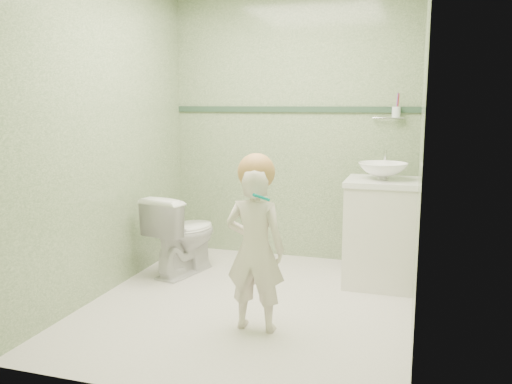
% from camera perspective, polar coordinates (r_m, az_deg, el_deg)
% --- Properties ---
extents(ground, '(2.50, 2.50, 0.00)m').
position_cam_1_polar(ground, '(3.78, -0.68, -12.12)').
color(ground, beige).
rests_on(ground, ground).
extents(room_shell, '(2.50, 2.54, 2.40)m').
position_cam_1_polar(room_shell, '(3.51, -0.72, 6.37)').
color(room_shell, gray).
rests_on(room_shell, ground).
extents(trim_stripe, '(2.20, 0.02, 0.05)m').
position_cam_1_polar(trim_stripe, '(4.70, 3.95, 9.01)').
color(trim_stripe, '#2D4836').
rests_on(trim_stripe, room_shell).
extents(vanity, '(0.52, 0.50, 0.80)m').
position_cam_1_polar(vanity, '(4.17, 13.43, -4.51)').
color(vanity, silver).
rests_on(vanity, ground).
extents(counter, '(0.54, 0.52, 0.04)m').
position_cam_1_polar(counter, '(4.09, 13.65, 1.07)').
color(counter, white).
rests_on(counter, vanity).
extents(basin, '(0.37, 0.37, 0.13)m').
position_cam_1_polar(basin, '(4.08, 13.70, 2.24)').
color(basin, white).
rests_on(basin, counter).
extents(faucet, '(0.03, 0.13, 0.18)m').
position_cam_1_polar(faucet, '(4.25, 13.89, 3.61)').
color(faucet, silver).
rests_on(faucet, counter).
extents(cup_holder, '(0.26, 0.07, 0.21)m').
position_cam_1_polar(cup_holder, '(4.53, 14.98, 8.41)').
color(cup_holder, silver).
rests_on(cup_holder, room_shell).
extents(toilet, '(0.53, 0.73, 0.67)m').
position_cam_1_polar(toilet, '(4.38, -7.96, -4.55)').
color(toilet, white).
rests_on(toilet, ground).
extents(toddler, '(0.38, 0.25, 1.03)m').
position_cam_1_polar(toddler, '(3.22, -0.10, -6.32)').
color(toddler, silver).
rests_on(toddler, ground).
extents(hair_cap, '(0.23, 0.23, 0.23)m').
position_cam_1_polar(hair_cap, '(3.15, 0.03, 2.20)').
color(hair_cap, '#B47F45').
rests_on(hair_cap, toddler).
extents(teal_toothbrush, '(0.11, 0.13, 0.08)m').
position_cam_1_polar(teal_toothbrush, '(3.01, 0.51, -0.49)').
color(teal_toothbrush, '#00817E').
rests_on(teal_toothbrush, toddler).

